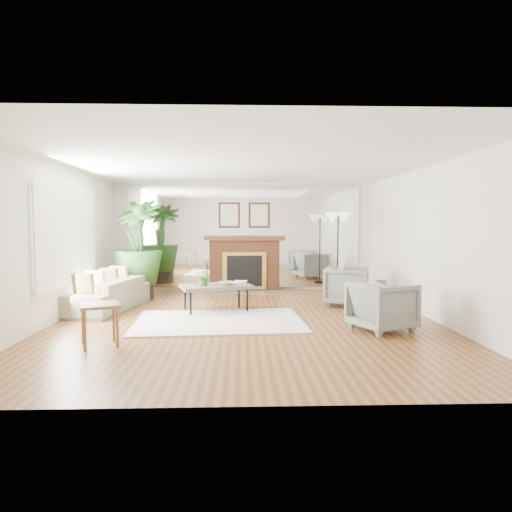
{
  "coord_description": "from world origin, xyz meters",
  "views": [
    {
      "loc": [
        -0.09,
        -7.25,
        1.54
      ],
      "look_at": [
        0.18,
        0.6,
        0.99
      ],
      "focal_mm": 32.0,
      "sensor_mm": 36.0,
      "label": 1
    }
  ],
  "objects_px": {
    "coffee_table": "(216,287)",
    "side_table": "(100,310)",
    "fireplace": "(244,262)",
    "floor_lamp": "(338,225)",
    "armchair_back": "(347,286)",
    "sofa": "(109,294)",
    "armchair_front": "(382,306)",
    "potted_ficus": "(138,246)"
  },
  "relations": [
    {
      "from": "coffee_table",
      "to": "side_table",
      "type": "xyz_separation_m",
      "value": [
        -1.35,
        -2.21,
        0.02
      ]
    },
    {
      "from": "fireplace",
      "to": "floor_lamp",
      "type": "relative_size",
      "value": 1.15
    },
    {
      "from": "armchair_back",
      "to": "fireplace",
      "type": "bearing_deg",
      "value": 61.1
    },
    {
      "from": "coffee_table",
      "to": "floor_lamp",
      "type": "relative_size",
      "value": 0.76
    },
    {
      "from": "armchair_back",
      "to": "sofa",
      "type": "bearing_deg",
      "value": 111.47
    },
    {
      "from": "sofa",
      "to": "side_table",
      "type": "height_order",
      "value": "sofa"
    },
    {
      "from": "armchair_back",
      "to": "side_table",
      "type": "distance_m",
      "value": 4.69
    },
    {
      "from": "coffee_table",
      "to": "armchair_front",
      "type": "distance_m",
      "value": 2.9
    },
    {
      "from": "sofa",
      "to": "armchair_back",
      "type": "bearing_deg",
      "value": 105.02
    },
    {
      "from": "side_table",
      "to": "potted_ficus",
      "type": "xyz_separation_m",
      "value": [
        -0.32,
        3.65,
        0.64
      ]
    },
    {
      "from": "coffee_table",
      "to": "potted_ficus",
      "type": "relative_size",
      "value": 0.66
    },
    {
      "from": "coffee_table",
      "to": "sofa",
      "type": "relative_size",
      "value": 0.7
    },
    {
      "from": "armchair_back",
      "to": "floor_lamp",
      "type": "relative_size",
      "value": 0.45
    },
    {
      "from": "armchair_front",
      "to": "side_table",
      "type": "bearing_deg",
      "value": 76.64
    },
    {
      "from": "potted_ficus",
      "to": "side_table",
      "type": "bearing_deg",
      "value": -85.04
    },
    {
      "from": "armchair_back",
      "to": "side_table",
      "type": "bearing_deg",
      "value": 143.32
    },
    {
      "from": "fireplace",
      "to": "armchair_front",
      "type": "xyz_separation_m",
      "value": [
        1.96,
        -4.05,
        -0.3
      ]
    },
    {
      "from": "coffee_table",
      "to": "potted_ficus",
      "type": "height_order",
      "value": "potted_ficus"
    },
    {
      "from": "coffee_table",
      "to": "floor_lamp",
      "type": "bearing_deg",
      "value": 33.32
    },
    {
      "from": "coffee_table",
      "to": "armchair_back",
      "type": "xyz_separation_m",
      "value": [
        2.45,
        0.55,
        -0.07
      ]
    },
    {
      "from": "fireplace",
      "to": "floor_lamp",
      "type": "bearing_deg",
      "value": -24.63
    },
    {
      "from": "coffee_table",
      "to": "armchair_front",
      "type": "relative_size",
      "value": 1.72
    },
    {
      "from": "fireplace",
      "to": "armchair_back",
      "type": "bearing_deg",
      "value": -46.17
    },
    {
      "from": "potted_ficus",
      "to": "floor_lamp",
      "type": "height_order",
      "value": "potted_ficus"
    },
    {
      "from": "fireplace",
      "to": "armchair_back",
      "type": "distance_m",
      "value": 2.79
    },
    {
      "from": "fireplace",
      "to": "floor_lamp",
      "type": "height_order",
      "value": "fireplace"
    },
    {
      "from": "armchair_back",
      "to": "coffee_table",
      "type": "bearing_deg",
      "value": 119.86
    },
    {
      "from": "side_table",
      "to": "floor_lamp",
      "type": "xyz_separation_m",
      "value": [
        3.85,
        3.86,
        1.07
      ]
    },
    {
      "from": "armchair_back",
      "to": "armchair_front",
      "type": "distance_m",
      "value": 2.05
    },
    {
      "from": "fireplace",
      "to": "sofa",
      "type": "distance_m",
      "value": 3.4
    },
    {
      "from": "sofa",
      "to": "potted_ficus",
      "type": "relative_size",
      "value": 0.94
    },
    {
      "from": "sofa",
      "to": "armchair_front",
      "type": "distance_m",
      "value": 4.74
    },
    {
      "from": "sofa",
      "to": "armchair_back",
      "type": "distance_m",
      "value": 4.39
    },
    {
      "from": "floor_lamp",
      "to": "fireplace",
      "type": "bearing_deg",
      "value": 155.37
    },
    {
      "from": "sofa",
      "to": "floor_lamp",
      "type": "xyz_separation_m",
      "value": [
        4.43,
        1.42,
        1.24
      ]
    },
    {
      "from": "armchair_front",
      "to": "fireplace",
      "type": "bearing_deg",
      "value": 1.95
    },
    {
      "from": "armchair_front",
      "to": "side_table",
      "type": "height_order",
      "value": "armchair_front"
    },
    {
      "from": "sofa",
      "to": "floor_lamp",
      "type": "height_order",
      "value": "floor_lamp"
    },
    {
      "from": "side_table",
      "to": "floor_lamp",
      "type": "distance_m",
      "value": 5.55
    },
    {
      "from": "side_table",
      "to": "fireplace",
      "type": "bearing_deg",
      "value": 68.59
    },
    {
      "from": "potted_ficus",
      "to": "fireplace",
      "type": "bearing_deg",
      "value": 27.05
    },
    {
      "from": "armchair_back",
      "to": "potted_ficus",
      "type": "relative_size",
      "value": 0.4
    }
  ]
}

